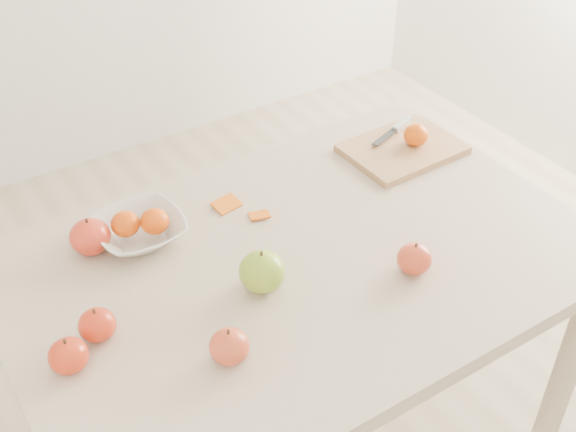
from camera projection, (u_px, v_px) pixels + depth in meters
table at (301, 290)px, 1.55m from camera, size 1.20×0.80×0.75m
cutting_board at (403, 149)px, 1.80m from camera, size 0.28×0.21×0.02m
board_tangerine at (416, 135)px, 1.78m from camera, size 0.06×0.06×0.05m
fruit_bowl at (140, 230)px, 1.52m from camera, size 0.19×0.19×0.05m
bowl_tangerine_near at (125, 224)px, 1.50m from camera, size 0.06×0.06×0.05m
bowl_tangerine_far at (155, 221)px, 1.51m from camera, size 0.06×0.06×0.05m
orange_peel_a at (227, 206)px, 1.62m from camera, size 0.07×0.05×0.01m
orange_peel_b at (259, 216)px, 1.59m from camera, size 0.05×0.05×0.01m
paring_knife at (399, 126)px, 1.86m from camera, size 0.17×0.07×0.01m
apple_green at (262, 271)px, 1.39m from camera, size 0.09×0.09×0.08m
apple_red_b at (97, 325)px, 1.29m from camera, size 0.07×0.07×0.06m
apple_red_d at (68, 356)px, 1.23m from camera, size 0.07×0.07×0.06m
apple_red_e at (414, 259)px, 1.43m from camera, size 0.07×0.07×0.06m
apple_red_a at (90, 237)px, 1.48m from camera, size 0.08×0.08×0.08m
apple_red_c at (229, 346)px, 1.25m from camera, size 0.07×0.07×0.06m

